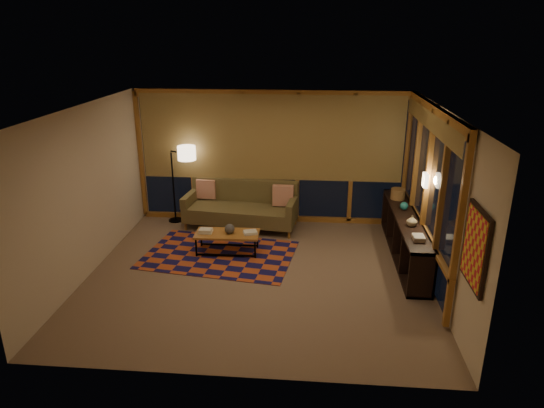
# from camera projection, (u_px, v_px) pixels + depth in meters

# --- Properties ---
(floor) EXTENTS (5.50, 5.00, 0.01)m
(floor) POSITION_uv_depth(u_px,v_px,m) (258.00, 274.00, 7.94)
(floor) COLOR #987961
(floor) RESTS_ON ground
(ceiling) EXTENTS (5.50, 5.00, 0.01)m
(ceiling) POSITION_uv_depth(u_px,v_px,m) (256.00, 109.00, 7.03)
(ceiling) COLOR silver
(ceiling) RESTS_ON walls
(walls) EXTENTS (5.51, 5.01, 2.70)m
(walls) POSITION_uv_depth(u_px,v_px,m) (257.00, 197.00, 7.49)
(walls) COLOR beige
(walls) RESTS_ON floor
(window_wall_back) EXTENTS (5.30, 0.16, 2.60)m
(window_wall_back) POSITION_uv_depth(u_px,v_px,m) (271.00, 158.00, 9.77)
(window_wall_back) COLOR #965733
(window_wall_back) RESTS_ON walls
(window_wall_right) EXTENTS (0.16, 3.70, 2.60)m
(window_wall_right) POSITION_uv_depth(u_px,v_px,m) (426.00, 189.00, 7.83)
(window_wall_right) COLOR #965733
(window_wall_right) RESTS_ON walls
(wall_art) EXTENTS (0.06, 0.74, 0.94)m
(wall_art) POSITION_uv_depth(u_px,v_px,m) (475.00, 248.00, 5.50)
(wall_art) COLOR red
(wall_art) RESTS_ON walls
(wall_sconce) EXTENTS (0.12, 0.18, 0.22)m
(wall_sconce) POSITION_uv_depth(u_px,v_px,m) (425.00, 180.00, 7.63)
(wall_sconce) COLOR beige
(wall_sconce) RESTS_ON walls
(sofa) EXTENTS (2.30, 1.15, 0.91)m
(sofa) POSITION_uv_depth(u_px,v_px,m) (241.00, 206.00, 9.71)
(sofa) COLOR brown
(sofa) RESTS_ON floor
(pillow_left) EXTENTS (0.40, 0.16, 0.40)m
(pillow_left) POSITION_uv_depth(u_px,v_px,m) (206.00, 190.00, 10.03)
(pillow_left) COLOR #CC4019
(pillow_left) RESTS_ON sofa
(pillow_right) EXTENTS (0.42, 0.15, 0.41)m
(pillow_right) POSITION_uv_depth(u_px,v_px,m) (283.00, 197.00, 9.62)
(pillow_right) COLOR #CC4019
(pillow_right) RESTS_ON sofa
(area_rug) EXTENTS (2.79, 2.06, 0.01)m
(area_rug) POSITION_uv_depth(u_px,v_px,m) (219.00, 255.00, 8.63)
(area_rug) COLOR #B04920
(area_rug) RESTS_ON floor
(coffee_table) EXTENTS (1.15, 0.54, 0.38)m
(coffee_table) POSITION_uv_depth(u_px,v_px,m) (227.00, 243.00, 8.68)
(coffee_table) COLOR #965733
(coffee_table) RESTS_ON floor
(book_stack_a) EXTENTS (0.23, 0.19, 0.07)m
(book_stack_a) POSITION_uv_depth(u_px,v_px,m) (206.00, 231.00, 8.62)
(book_stack_a) COLOR beige
(book_stack_a) RESTS_ON coffee_table
(book_stack_b) EXTENTS (0.28, 0.25, 0.05)m
(book_stack_b) POSITION_uv_depth(u_px,v_px,m) (250.00, 232.00, 8.57)
(book_stack_b) COLOR beige
(book_stack_b) RESTS_ON coffee_table
(ceramic_pot) EXTENTS (0.20, 0.20, 0.18)m
(ceramic_pot) POSITION_uv_depth(u_px,v_px,m) (230.00, 229.00, 8.57)
(ceramic_pot) COLOR black
(ceramic_pot) RESTS_ON coffee_table
(floor_lamp) EXTENTS (0.64, 0.52, 1.64)m
(floor_lamp) POSITION_uv_depth(u_px,v_px,m) (173.00, 183.00, 9.92)
(floor_lamp) COLOR black
(floor_lamp) RESTS_ON floor
(bookshelf) EXTENTS (0.40, 3.00, 0.75)m
(bookshelf) POSITION_uv_depth(u_px,v_px,m) (405.00, 236.00, 8.48)
(bookshelf) COLOR black
(bookshelf) RESTS_ON floor
(basket) EXTENTS (0.27, 0.27, 0.20)m
(basket) POSITION_uv_depth(u_px,v_px,m) (398.00, 194.00, 9.18)
(basket) COLOR brown
(basket) RESTS_ON bookshelf
(teal_bowl) EXTENTS (0.16, 0.16, 0.15)m
(teal_bowl) POSITION_uv_depth(u_px,v_px,m) (404.00, 206.00, 8.63)
(teal_bowl) COLOR #1B6465
(teal_bowl) RESTS_ON bookshelf
(vase) EXTENTS (0.22, 0.22, 0.18)m
(vase) POSITION_uv_depth(u_px,v_px,m) (412.00, 221.00, 7.92)
(vase) COLOR tan
(vase) RESTS_ON bookshelf
(shelf_book_stack) EXTENTS (0.20, 0.26, 0.07)m
(shelf_book_stack) POSITION_uv_depth(u_px,v_px,m) (418.00, 238.00, 7.41)
(shelf_book_stack) COLOR beige
(shelf_book_stack) RESTS_ON bookshelf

